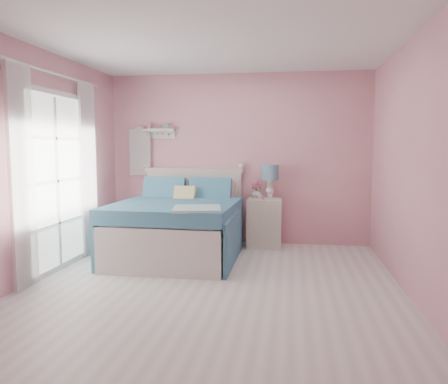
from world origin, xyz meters
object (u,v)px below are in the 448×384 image
(teacup, at_px, (260,197))
(vase, at_px, (257,193))
(bed, at_px, (179,227))
(nightstand, at_px, (265,223))
(table_lamp, at_px, (270,175))

(teacup, bearing_deg, vase, 113.21)
(vase, height_order, teacup, vase)
(bed, distance_m, nightstand, 1.34)
(bed, height_order, vase, bed)
(nightstand, bearing_deg, bed, -146.75)
(nightstand, relative_size, table_lamp, 1.44)
(nightstand, bearing_deg, teacup, -117.53)
(table_lamp, distance_m, vase, 0.34)
(nightstand, xyz_separation_m, teacup, (-0.06, -0.11, 0.40))
(vase, bearing_deg, bed, -142.12)
(nightstand, height_order, teacup, teacup)
(vase, bearing_deg, nightstand, -17.39)
(bed, relative_size, teacup, 21.97)
(bed, relative_size, vase, 12.99)
(vase, bearing_deg, table_lamp, 0.98)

